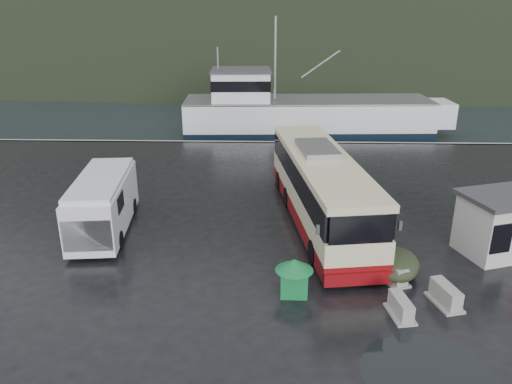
{
  "coord_description": "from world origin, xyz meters",
  "views": [
    {
      "loc": [
        -0.31,
        -18.51,
        10.41
      ],
      "look_at": [
        -0.98,
        4.34,
        1.7
      ],
      "focal_mm": 35.0,
      "sensor_mm": 36.0,
      "label": 1
    }
  ],
  "objects_px": {
    "white_van": "(106,230)",
    "jersey_barrier_c": "(444,304)",
    "jersey_barrier_a": "(400,315)",
    "jersey_barrier_b": "(392,280)",
    "fishing_trawler": "(307,120)",
    "dome_tent": "(395,275)",
    "waste_bin_right": "(293,293)",
    "waste_bin_left": "(339,278)",
    "ticket_kiosk": "(497,252)",
    "coach_bus": "(319,221)"
  },
  "relations": [
    {
      "from": "waste_bin_right",
      "to": "dome_tent",
      "type": "relative_size",
      "value": 0.58
    },
    {
      "from": "jersey_barrier_a",
      "to": "ticket_kiosk",
      "type": "bearing_deg",
      "value": 42.03
    },
    {
      "from": "dome_tent",
      "to": "coach_bus",
      "type": "bearing_deg",
      "value": 116.68
    },
    {
      "from": "jersey_barrier_b",
      "to": "jersey_barrier_a",
      "type": "bearing_deg",
      "value": -96.02
    },
    {
      "from": "ticket_kiosk",
      "to": "waste_bin_right",
      "type": "bearing_deg",
      "value": -176.53
    },
    {
      "from": "jersey_barrier_b",
      "to": "jersey_barrier_c",
      "type": "xyz_separation_m",
      "value": [
        1.55,
        -1.66,
        0.0
      ]
    },
    {
      "from": "waste_bin_left",
      "to": "jersey_barrier_c",
      "type": "height_order",
      "value": "waste_bin_left"
    },
    {
      "from": "white_van",
      "to": "dome_tent",
      "type": "bearing_deg",
      "value": -22.26
    },
    {
      "from": "waste_bin_left",
      "to": "white_van",
      "type": "bearing_deg",
      "value": 158.62
    },
    {
      "from": "waste_bin_right",
      "to": "dome_tent",
      "type": "height_order",
      "value": "waste_bin_right"
    },
    {
      "from": "coach_bus",
      "to": "ticket_kiosk",
      "type": "bearing_deg",
      "value": -30.79
    },
    {
      "from": "waste_bin_right",
      "to": "ticket_kiosk",
      "type": "bearing_deg",
      "value": 21.3
    },
    {
      "from": "jersey_barrier_b",
      "to": "fishing_trawler",
      "type": "height_order",
      "value": "fishing_trawler"
    },
    {
      "from": "white_van",
      "to": "waste_bin_right",
      "type": "height_order",
      "value": "white_van"
    },
    {
      "from": "coach_bus",
      "to": "dome_tent",
      "type": "height_order",
      "value": "coach_bus"
    },
    {
      "from": "ticket_kiosk",
      "to": "jersey_barrier_b",
      "type": "xyz_separation_m",
      "value": [
        -5.2,
        -2.48,
        0.0
      ]
    },
    {
      "from": "dome_tent",
      "to": "ticket_kiosk",
      "type": "height_order",
      "value": "ticket_kiosk"
    },
    {
      "from": "waste_bin_right",
      "to": "dome_tent",
      "type": "distance_m",
      "value": 4.47
    },
    {
      "from": "dome_tent",
      "to": "jersey_barrier_c",
      "type": "height_order",
      "value": "dome_tent"
    },
    {
      "from": "jersey_barrier_a",
      "to": "white_van",
      "type": "bearing_deg",
      "value": 152.03
    },
    {
      "from": "coach_bus",
      "to": "waste_bin_right",
      "type": "relative_size",
      "value": 8.97
    },
    {
      "from": "waste_bin_right",
      "to": "jersey_barrier_a",
      "type": "xyz_separation_m",
      "value": [
        3.72,
        -1.34,
        0.0
      ]
    },
    {
      "from": "coach_bus",
      "to": "jersey_barrier_c",
      "type": "relative_size",
      "value": 8.41
    },
    {
      "from": "waste_bin_left",
      "to": "ticket_kiosk",
      "type": "bearing_deg",
      "value": 18.48
    },
    {
      "from": "dome_tent",
      "to": "fishing_trawler",
      "type": "height_order",
      "value": "fishing_trawler"
    },
    {
      "from": "white_van",
      "to": "jersey_barrier_c",
      "type": "bearing_deg",
      "value": -28.11
    },
    {
      "from": "waste_bin_right",
      "to": "jersey_barrier_c",
      "type": "bearing_deg",
      "value": -5.79
    },
    {
      "from": "fishing_trawler",
      "to": "waste_bin_left",
      "type": "bearing_deg",
      "value": -94.02
    },
    {
      "from": "ticket_kiosk",
      "to": "jersey_barrier_b",
      "type": "bearing_deg",
      "value": -172.35
    },
    {
      "from": "white_van",
      "to": "waste_bin_right",
      "type": "bearing_deg",
      "value": -36.86
    },
    {
      "from": "waste_bin_left",
      "to": "waste_bin_right",
      "type": "relative_size",
      "value": 0.92
    },
    {
      "from": "waste_bin_left",
      "to": "jersey_barrier_b",
      "type": "relative_size",
      "value": 0.85
    },
    {
      "from": "white_van",
      "to": "dome_tent",
      "type": "distance_m",
      "value": 13.69
    },
    {
      "from": "jersey_barrier_a",
      "to": "fishing_trawler",
      "type": "distance_m",
      "value": 31.32
    },
    {
      "from": "coach_bus",
      "to": "ticket_kiosk",
      "type": "xyz_separation_m",
      "value": [
        7.6,
        -3.17,
        0.0
      ]
    },
    {
      "from": "dome_tent",
      "to": "fishing_trawler",
      "type": "bearing_deg",
      "value": 93.41
    },
    {
      "from": "dome_tent",
      "to": "jersey_barrier_b",
      "type": "relative_size",
      "value": 1.6
    },
    {
      "from": "ticket_kiosk",
      "to": "jersey_barrier_c",
      "type": "xyz_separation_m",
      "value": [
        -3.65,
        -4.14,
        0.0
      ]
    },
    {
      "from": "jersey_barrier_a",
      "to": "jersey_barrier_b",
      "type": "bearing_deg",
      "value": 83.98
    },
    {
      "from": "jersey_barrier_b",
      "to": "jersey_barrier_c",
      "type": "relative_size",
      "value": 1.02
    },
    {
      "from": "jersey_barrier_a",
      "to": "jersey_barrier_c",
      "type": "bearing_deg",
      "value": 23.27
    },
    {
      "from": "waste_bin_right",
      "to": "jersey_barrier_a",
      "type": "height_order",
      "value": "waste_bin_right"
    },
    {
      "from": "dome_tent",
      "to": "white_van",
      "type": "bearing_deg",
      "value": 163.52
    },
    {
      "from": "waste_bin_left",
      "to": "jersey_barrier_b",
      "type": "distance_m",
      "value": 2.09
    },
    {
      "from": "waste_bin_left",
      "to": "fishing_trawler",
      "type": "relative_size",
      "value": 0.05
    },
    {
      "from": "white_van",
      "to": "fishing_trawler",
      "type": "xyz_separation_m",
      "value": [
        11.43,
        24.58,
        0.0
      ]
    },
    {
      "from": "fishing_trawler",
      "to": "jersey_barrier_c",
      "type": "bearing_deg",
      "value": -87.12
    },
    {
      "from": "white_van",
      "to": "ticket_kiosk",
      "type": "height_order",
      "value": "white_van"
    },
    {
      "from": "dome_tent",
      "to": "jersey_barrier_c",
      "type": "xyz_separation_m",
      "value": [
        1.31,
        -2.05,
        0.0
      ]
    },
    {
      "from": "ticket_kiosk",
      "to": "jersey_barrier_c",
      "type": "height_order",
      "value": "ticket_kiosk"
    }
  ]
}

